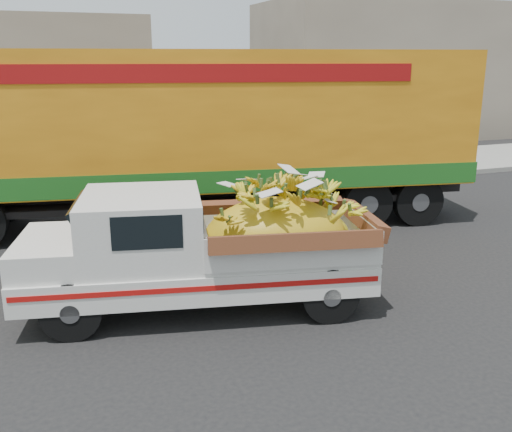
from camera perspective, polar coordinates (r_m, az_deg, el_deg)
name	(u,v)px	position (r m, az deg, el deg)	size (l,w,h in m)	color
ground	(250,305)	(8.78, -0.64, -8.94)	(100.00, 100.00, 0.00)	black
curb	(158,198)	(15.22, -9.81, 1.79)	(60.00, 0.25, 0.15)	gray
sidewalk	(144,182)	(17.24, -11.18, 3.31)	(60.00, 4.00, 0.14)	gray
building_right	(409,72)	(28.89, 15.10, 13.78)	(14.00, 6.00, 6.00)	gray
pickup_truck	(224,246)	(8.47, -3.22, -2.97)	(5.32, 2.85, 1.77)	black
semi_trailer	(203,130)	(12.63, -5.33, 8.59)	(12.08, 4.57, 3.80)	black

